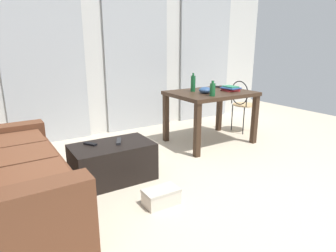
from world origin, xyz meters
The scene contains 16 objects.
ground_plane centered at (0.00, 1.14, 0.00)m, with size 7.41×7.41×0.00m, color beige.
wall_back centered at (0.00, 3.09, 1.25)m, with size 5.50×0.10×2.49m, color silver.
curtains centered at (0.00, 3.00, 1.12)m, with size 3.91×0.03×2.24m.
couch centered at (-2.09, 1.20, 0.30)m, with size 0.85×1.83×0.73m.
coffee_table centered at (-1.12, 1.35, 0.20)m, with size 0.82×0.49×0.39m.
craft_table centered at (0.54, 1.79, 0.64)m, with size 1.13×0.85×0.74m.
wire_chair centered at (1.31, 1.92, 0.52)m, with size 0.38×0.38×0.84m.
bottle_near centered at (0.31, 1.49, 0.83)m, with size 0.07×0.07×0.20m.
bottle_far centered at (0.33, 1.93, 0.86)m, with size 0.07×0.07×0.26m.
bowl centered at (0.38, 1.71, 0.79)m, with size 0.18×0.18×0.09m, color #2D4C7A.
book_stack centered at (0.82, 1.69, 0.78)m, with size 0.24×0.26×0.07m.
tv_remote_on_table centered at (0.89, 2.05, 0.76)m, with size 0.05×0.18×0.02m, color #232326.
scissors centered at (0.56, 1.99, 0.75)m, with size 0.06×0.10×0.00m.
tv_remote_primary centered at (-1.04, 1.37, 0.41)m, with size 0.04×0.19×0.02m, color #232326.
tv_remote_secondary centered at (-1.32, 1.45, 0.40)m, with size 0.05×0.14×0.02m, color black.
shoebox centered at (-0.95, 0.66, 0.07)m, with size 0.32×0.19×0.15m.
Camera 1 is at (-2.12, -1.33, 1.38)m, focal length 30.98 mm.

